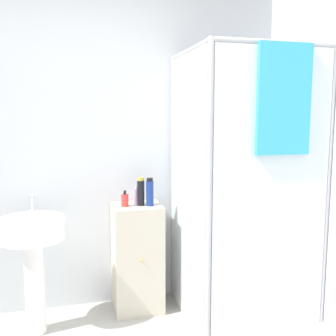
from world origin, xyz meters
name	(u,v)px	position (x,y,z in m)	size (l,w,h in m)	color
wall_back	(69,150)	(0.00, 1.70, 1.25)	(6.40, 0.06, 2.50)	silver
shower_enclosure	(239,247)	(1.18, 1.15, 0.56)	(0.87, 0.90, 1.97)	white
vanity_cabinet	(137,257)	(0.49, 1.50, 0.42)	(0.37, 0.36, 0.83)	beige
sink	(33,246)	(-0.26, 1.33, 0.62)	(0.43, 0.43, 0.96)	white
soap_dispenser	(125,200)	(0.39, 1.48, 0.88)	(0.06, 0.06, 0.12)	red
shampoo_bottle_tall_black	(141,192)	(0.51, 1.48, 0.94)	(0.05, 0.05, 0.21)	black
shampoo_bottle_blue	(150,192)	(0.58, 1.45, 0.94)	(0.06, 0.06, 0.21)	navy
lotion_bottle_white	(136,196)	(0.49, 1.54, 0.90)	(0.05, 0.05, 0.15)	#B299C6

